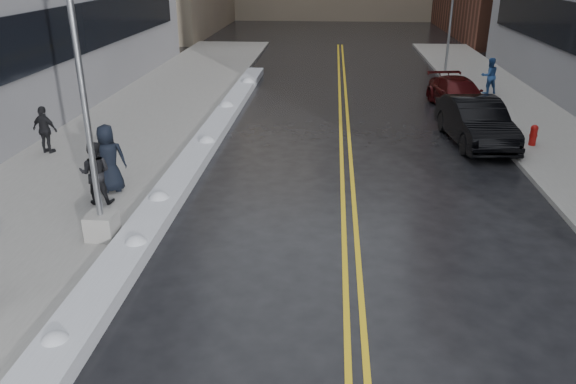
% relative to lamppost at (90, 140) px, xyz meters
% --- Properties ---
extents(ground, '(160.00, 160.00, 0.00)m').
position_rel_lamppost_xyz_m(ground, '(3.30, -2.00, -2.53)').
color(ground, black).
rests_on(ground, ground).
extents(sidewalk_west, '(5.50, 50.00, 0.15)m').
position_rel_lamppost_xyz_m(sidewalk_west, '(-2.45, 8.00, -2.46)').
color(sidewalk_west, gray).
rests_on(sidewalk_west, ground).
extents(sidewalk_east, '(4.00, 50.00, 0.15)m').
position_rel_lamppost_xyz_m(sidewalk_east, '(13.30, 8.00, -2.46)').
color(sidewalk_east, gray).
rests_on(sidewalk_east, ground).
extents(lane_line_left, '(0.12, 50.00, 0.01)m').
position_rel_lamppost_xyz_m(lane_line_left, '(5.65, 8.00, -2.53)').
color(lane_line_left, gold).
rests_on(lane_line_left, ground).
extents(lane_line_right, '(0.12, 50.00, 0.01)m').
position_rel_lamppost_xyz_m(lane_line_right, '(5.95, 8.00, -2.53)').
color(lane_line_right, gold).
rests_on(lane_line_right, ground).
extents(snow_ridge, '(0.90, 30.00, 0.34)m').
position_rel_lamppost_xyz_m(snow_ridge, '(0.85, 6.00, -2.36)').
color(snow_ridge, silver).
rests_on(snow_ridge, ground).
extents(lamppost, '(0.65, 0.65, 7.62)m').
position_rel_lamppost_xyz_m(lamppost, '(0.00, 0.00, 0.00)').
color(lamppost, gray).
rests_on(lamppost, sidewalk_west).
extents(fire_hydrant, '(0.26, 0.26, 0.73)m').
position_rel_lamppost_xyz_m(fire_hydrant, '(12.30, 8.00, -1.98)').
color(fire_hydrant, maroon).
rests_on(fire_hydrant, sidewalk_east).
extents(traffic_signal, '(0.16, 0.20, 6.00)m').
position_rel_lamppost_xyz_m(traffic_signal, '(11.80, 22.00, 0.87)').
color(traffic_signal, gray).
rests_on(traffic_signal, sidewalk_east).
extents(pedestrian_b, '(0.90, 0.74, 1.71)m').
position_rel_lamppost_xyz_m(pedestrian_b, '(-0.89, 1.98, -1.53)').
color(pedestrian_b, black).
rests_on(pedestrian_b, sidewalk_west).
extents(pedestrian_c, '(1.09, 0.91, 1.92)m').
position_rel_lamppost_xyz_m(pedestrian_c, '(-0.83, 2.79, -1.42)').
color(pedestrian_c, black).
rests_on(pedestrian_c, sidewalk_west).
extents(pedestrian_d, '(1.00, 0.61, 1.59)m').
position_rel_lamppost_xyz_m(pedestrian_d, '(-4.19, 5.89, -1.59)').
color(pedestrian_d, black).
rests_on(pedestrian_d, sidewalk_west).
extents(pedestrian_east, '(0.95, 0.82, 1.69)m').
position_rel_lamppost_xyz_m(pedestrian_east, '(12.75, 16.15, -1.54)').
color(pedestrian_east, navy).
rests_on(pedestrian_east, sidewalk_east).
extents(car_black, '(2.15, 5.01, 1.60)m').
position_rel_lamppost_xyz_m(car_black, '(10.42, 8.55, -1.73)').
color(car_black, black).
rests_on(car_black, ground).
extents(car_maroon, '(2.45, 4.75, 1.32)m').
position_rel_lamppost_xyz_m(car_maroon, '(10.80, 13.56, -1.87)').
color(car_maroon, '#3A090A').
rests_on(car_maroon, ground).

